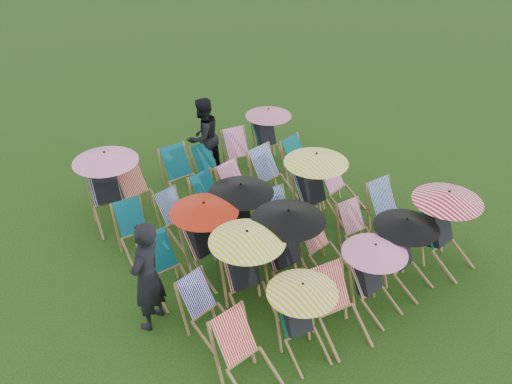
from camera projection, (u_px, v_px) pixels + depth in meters
ground at (267, 246)px, 10.25m from camera, size 100.00×100.00×0.00m
deckchair_0 at (248, 357)px, 7.47m from camera, size 0.73×0.96×0.98m
deckchair_1 at (302, 319)px, 7.87m from camera, size 0.99×1.05×1.18m
deckchair_2 at (340, 309)px, 8.20m from camera, size 0.80×1.02×1.01m
deckchair_3 at (375, 277)px, 8.60m from camera, size 0.99×1.06×1.17m
deckchair_4 at (406, 252)px, 9.07m from camera, size 1.04×1.12×1.23m
deckchair_5 at (446, 228)px, 9.49m from camera, size 1.15×1.23×1.37m
deckchair_6 at (208, 310)px, 8.27m from camera, size 0.72×0.90×0.89m
deckchair_7 at (248, 271)px, 8.57m from camera, size 1.16×1.23×1.37m
deckchair_8 at (289, 249)px, 9.00m from camera, size 1.18×1.22×1.39m
deckchair_9 at (324, 246)px, 9.50m from camera, size 0.72×0.92×0.92m
deckchair_10 at (359, 230)px, 9.97m from camera, size 0.61×0.80×0.83m
deckchair_11 at (391, 211)px, 10.34m from camera, size 0.68×0.91×0.95m
deckchair_12 at (167, 268)px, 9.01m from camera, size 0.62×0.86×0.93m
deckchair_13 at (208, 238)px, 9.29m from camera, size 1.12×1.21×1.33m
deckchair_14 at (243, 218)px, 9.77m from camera, size 1.11×1.18×1.32m
deckchair_15 at (283, 219)px, 10.21m from camera, size 0.64×0.85×0.88m
deckchair_16 at (317, 188)px, 10.51m from camera, size 1.18×1.23×1.40m
deckchair_17 at (341, 187)px, 11.06m from camera, size 0.77×0.96×0.94m
deckchair_18 at (137, 232)px, 9.87m from camera, size 0.66×0.87×0.89m
deckchair_19 at (179, 218)px, 10.24m from camera, size 0.69×0.87×0.86m
deckchair_20 at (214, 201)px, 10.65m from camera, size 0.69×0.89×0.90m
deckchair_21 at (241, 191)px, 10.95m from camera, size 0.74×0.94×0.93m
deckchair_22 at (274, 176)px, 11.34m from camera, size 0.77×0.99×1.00m
deckchair_23 at (304, 163)px, 11.81m from camera, size 0.80×0.99×0.96m
deckchair_24 at (108, 187)px, 10.51m from camera, size 1.20×1.28×1.42m
deckchair_25 at (139, 192)px, 10.86m from camera, size 0.74×0.96×0.98m
deckchair_26 at (183, 175)px, 11.41m from camera, size 0.68×0.92×0.97m
deckchair_27 at (210, 168)px, 11.78m from camera, size 0.56×0.77×0.82m
deckchair_28 at (241, 154)px, 12.17m from camera, size 0.75×0.94×0.92m
deckchair_29 at (269, 134)px, 12.58m from camera, size 1.01×1.07×1.20m
person_left at (147, 276)px, 8.19m from camera, size 0.79×0.72×1.82m
person_rear at (203, 137)px, 11.99m from camera, size 0.96×0.82×1.72m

